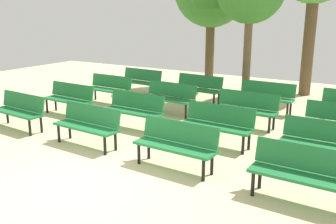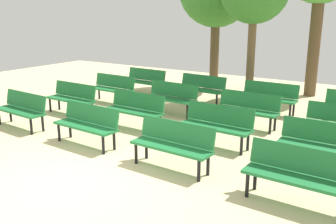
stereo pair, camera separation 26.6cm
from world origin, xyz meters
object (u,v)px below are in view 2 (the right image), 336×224
Objects in this scene: bench_r0_c3 at (298,173)px; bench_r2_c1 at (172,96)px; bench_r1_c2 at (217,123)px; bench_r2_c2 at (247,108)px; bench_r3_c0 at (145,80)px; bench_r3_c1 at (201,87)px; bench_r1_c0 at (72,97)px; bench_r2_c0 at (113,87)px; bench_r0_c0 at (22,108)px; bench_r1_c1 at (135,108)px; bench_r0_c2 at (173,142)px; bench_r1_c3 at (323,143)px; bench_r3_c2 at (269,96)px; bench_r0_c1 at (88,122)px.

bench_r0_c3 and bench_r2_c1 have the same top height.
bench_r0_c3 is 1.00× the size of bench_r1_c2.
bench_r0_c3 is 1.00× the size of bench_r2_c2.
bench_r3_c1 is at bearing 0.93° from bench_r3_c0.
bench_r1_c2 is 5.66m from bench_r3_c0.
bench_r0_c3 is 7.03m from bench_r1_c0.
bench_r2_c0 is 2.29m from bench_r2_c1.
bench_r3_c0 is at bearing 144.60° from bench_r1_c2.
bench_r0_c0 and bench_r0_c3 have the same top height.
bench_r1_c1 is 3.28m from bench_r3_c1.
bench_r0_c3 and bench_r1_c0 have the same top height.
bench_r0_c2 is 1.00× the size of bench_r1_c1.
bench_r0_c0 is 7.03m from bench_r1_c3.
bench_r3_c0 is 1.00× the size of bench_r3_c1.
bench_r0_c0 and bench_r1_c3 have the same top height.
bench_r2_c0 is (-6.75, 3.52, 0.00)m from bench_r0_c3.
bench_r2_c1 is 1.00× the size of bench_r3_c0.
bench_r1_c3 is at bearing -56.10° from bench_r3_c2.
bench_r2_c2 is at bearing 141.67° from bench_r1_c3.
bench_r1_c1 is 3.97m from bench_r3_c2.
bench_r0_c0 is at bearing -144.59° from bench_r2_c2.
bench_r0_c1 is (2.30, -0.04, 0.00)m from bench_r0_c0.
bench_r1_c1 is (0.09, 1.57, 0.00)m from bench_r0_c1.
bench_r2_c0 is (-6.78, 1.91, 0.00)m from bench_r1_c3.
bench_r2_c0 is 0.99× the size of bench_r2_c1.
bench_r2_c0 is at bearing 164.70° from bench_r1_c3.
bench_r2_c1 is at bearing 143.94° from bench_r0_c3.
bench_r1_c1 is 1.00× the size of bench_r2_c0.
bench_r1_c0 is 1.69m from bench_r2_c0.
bench_r2_c0 is at bearing 143.92° from bench_r1_c1.
bench_r0_c3 is 1.00× the size of bench_r1_c0.
bench_r3_c2 is (2.32, 1.54, 0.00)m from bench_r2_c1.
bench_r1_c2 is at bearing -34.53° from bench_r3_c0.
bench_r1_c0 is (-2.22, 1.64, 0.00)m from bench_r0_c1.
bench_r1_c0 is 4.89m from bench_r2_c2.
bench_r1_c1 is 1.66m from bench_r2_c1.
bench_r1_c1 is 2.82m from bench_r2_c2.
bench_r2_c0 and bench_r3_c1 have the same top height.
bench_r0_c3 and bench_r3_c0 have the same top height.
bench_r1_c0 is at bearing 179.88° from bench_r1_c1.
bench_r1_c0 is 5.61m from bench_r3_c2.
bench_r0_c1 is 1.01× the size of bench_r0_c3.
bench_r1_c3 is (2.21, -0.08, 0.00)m from bench_r1_c2.
bench_r1_c2 and bench_r2_c0 have the same top height.
bench_r2_c0 is (-4.44, 3.40, 0.00)m from bench_r0_c2.
bench_r0_c3 is at bearing -0.95° from bench_r0_c2.
bench_r1_c3 is at bearing 34.57° from bench_r0_c2.
bench_r0_c3 is 1.00× the size of bench_r1_c1.
bench_r3_c0 is at bearing 88.86° from bench_r2_c0.
bench_r3_c0 is at bearing 124.67° from bench_r1_c1.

